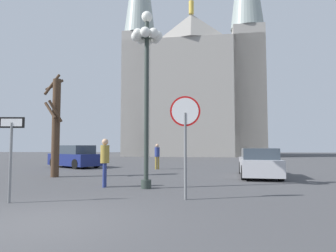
{
  "coord_description": "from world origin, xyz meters",
  "views": [
    {
      "loc": [
        2.92,
        -5.55,
        1.49
      ],
      "look_at": [
        1.13,
        19.53,
        3.18
      ],
      "focal_mm": 31.33,
      "sensor_mm": 36.0,
      "label": 1
    }
  ],
  "objects_px": {
    "one_way_arrow_sign": "(11,147)",
    "cathedral": "(194,83)",
    "street_lamp": "(147,59)",
    "stop_sign": "(185,126)",
    "bare_tree": "(56,124)",
    "pedestrian_walking": "(157,154)",
    "parked_car_far_silver": "(259,163)",
    "parked_car_near_navy": "(75,157)",
    "pedestrian_standing": "(105,158)"
  },
  "relations": [
    {
      "from": "street_lamp",
      "to": "parked_car_far_silver",
      "type": "distance_m",
      "value": 7.47
    },
    {
      "from": "stop_sign",
      "to": "parked_car_near_navy",
      "type": "bearing_deg",
      "value": 123.89
    },
    {
      "from": "bare_tree",
      "to": "parked_car_near_navy",
      "type": "relative_size",
      "value": 1.18
    },
    {
      "from": "street_lamp",
      "to": "stop_sign",
      "type": "bearing_deg",
      "value": -55.56
    },
    {
      "from": "cathedral",
      "to": "street_lamp",
      "type": "relative_size",
      "value": 5.79
    },
    {
      "from": "one_way_arrow_sign",
      "to": "street_lamp",
      "type": "height_order",
      "value": "street_lamp"
    },
    {
      "from": "stop_sign",
      "to": "street_lamp",
      "type": "distance_m",
      "value": 3.54
    },
    {
      "from": "bare_tree",
      "to": "pedestrian_walking",
      "type": "relative_size",
      "value": 3.17
    },
    {
      "from": "stop_sign",
      "to": "parked_car_near_navy",
      "type": "height_order",
      "value": "stop_sign"
    },
    {
      "from": "stop_sign",
      "to": "street_lamp",
      "type": "relative_size",
      "value": 0.45
    },
    {
      "from": "one_way_arrow_sign",
      "to": "parked_car_near_navy",
      "type": "height_order",
      "value": "one_way_arrow_sign"
    },
    {
      "from": "one_way_arrow_sign",
      "to": "pedestrian_standing",
      "type": "height_order",
      "value": "one_way_arrow_sign"
    },
    {
      "from": "one_way_arrow_sign",
      "to": "pedestrian_walking",
      "type": "xyz_separation_m",
      "value": [
        2.66,
        11.17,
        -0.5
      ]
    },
    {
      "from": "parked_car_far_silver",
      "to": "pedestrian_standing",
      "type": "relative_size",
      "value": 2.57
    },
    {
      "from": "one_way_arrow_sign",
      "to": "pedestrian_walking",
      "type": "bearing_deg",
      "value": 76.61
    },
    {
      "from": "parked_car_far_silver",
      "to": "pedestrian_walking",
      "type": "distance_m",
      "value": 6.82
    },
    {
      "from": "pedestrian_walking",
      "to": "one_way_arrow_sign",
      "type": "bearing_deg",
      "value": -103.39
    },
    {
      "from": "parked_car_near_navy",
      "to": "pedestrian_standing",
      "type": "bearing_deg",
      "value": -62.67
    },
    {
      "from": "one_way_arrow_sign",
      "to": "parked_car_near_navy",
      "type": "relative_size",
      "value": 0.52
    },
    {
      "from": "bare_tree",
      "to": "parked_car_far_silver",
      "type": "height_order",
      "value": "bare_tree"
    },
    {
      "from": "cathedral",
      "to": "pedestrian_standing",
      "type": "height_order",
      "value": "cathedral"
    },
    {
      "from": "cathedral",
      "to": "parked_car_near_navy",
      "type": "relative_size",
      "value": 8.57
    },
    {
      "from": "bare_tree",
      "to": "parked_car_far_silver",
      "type": "relative_size",
      "value": 1.13
    },
    {
      "from": "cathedral",
      "to": "parked_car_far_silver",
      "type": "height_order",
      "value": "cathedral"
    },
    {
      "from": "parked_car_near_navy",
      "to": "pedestrian_standing",
      "type": "distance_m",
      "value": 10.37
    },
    {
      "from": "pedestrian_walking",
      "to": "pedestrian_standing",
      "type": "height_order",
      "value": "pedestrian_standing"
    },
    {
      "from": "street_lamp",
      "to": "bare_tree",
      "type": "height_order",
      "value": "street_lamp"
    },
    {
      "from": "cathedral",
      "to": "pedestrian_walking",
      "type": "relative_size",
      "value": 22.95
    },
    {
      "from": "pedestrian_standing",
      "to": "parked_car_near_navy",
      "type": "bearing_deg",
      "value": 117.33
    },
    {
      "from": "street_lamp",
      "to": "pedestrian_walking",
      "type": "height_order",
      "value": "street_lamp"
    },
    {
      "from": "parked_car_near_navy",
      "to": "parked_car_far_silver",
      "type": "bearing_deg",
      "value": -25.45
    },
    {
      "from": "stop_sign",
      "to": "bare_tree",
      "type": "relative_size",
      "value": 0.57
    },
    {
      "from": "stop_sign",
      "to": "one_way_arrow_sign",
      "type": "height_order",
      "value": "stop_sign"
    },
    {
      "from": "parked_car_near_navy",
      "to": "bare_tree",
      "type": "bearing_deg",
      "value": -76.95
    },
    {
      "from": "cathedral",
      "to": "pedestrian_walking",
      "type": "distance_m",
      "value": 26.96
    },
    {
      "from": "stop_sign",
      "to": "street_lamp",
      "type": "height_order",
      "value": "street_lamp"
    },
    {
      "from": "bare_tree",
      "to": "pedestrian_standing",
      "type": "xyz_separation_m",
      "value": [
        3.36,
        -3.16,
        -1.45
      ]
    },
    {
      "from": "stop_sign",
      "to": "parked_car_far_silver",
      "type": "bearing_deg",
      "value": 60.84
    },
    {
      "from": "street_lamp",
      "to": "one_way_arrow_sign",
      "type": "bearing_deg",
      "value": -138.39
    },
    {
      "from": "one_way_arrow_sign",
      "to": "cathedral",
      "type": "bearing_deg",
      "value": 81.45
    },
    {
      "from": "stop_sign",
      "to": "parked_car_near_navy",
      "type": "distance_m",
      "value": 13.86
    },
    {
      "from": "cathedral",
      "to": "bare_tree",
      "type": "distance_m",
      "value": 31.85
    },
    {
      "from": "parked_car_far_silver",
      "to": "stop_sign",
      "type": "bearing_deg",
      "value": -119.16
    },
    {
      "from": "one_way_arrow_sign",
      "to": "pedestrian_walking",
      "type": "distance_m",
      "value": 11.49
    },
    {
      "from": "parked_car_far_silver",
      "to": "pedestrian_standing",
      "type": "height_order",
      "value": "pedestrian_standing"
    },
    {
      "from": "bare_tree",
      "to": "pedestrian_walking",
      "type": "height_order",
      "value": "bare_tree"
    },
    {
      "from": "street_lamp",
      "to": "parked_car_far_silver",
      "type": "height_order",
      "value": "street_lamp"
    },
    {
      "from": "parked_car_far_silver",
      "to": "pedestrian_walking",
      "type": "xyz_separation_m",
      "value": [
        -5.35,
        4.22,
        0.31
      ]
    },
    {
      "from": "parked_car_near_navy",
      "to": "pedestrian_walking",
      "type": "height_order",
      "value": "pedestrian_walking"
    },
    {
      "from": "parked_car_near_navy",
      "to": "stop_sign",
      "type": "bearing_deg",
      "value": -56.11
    }
  ]
}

